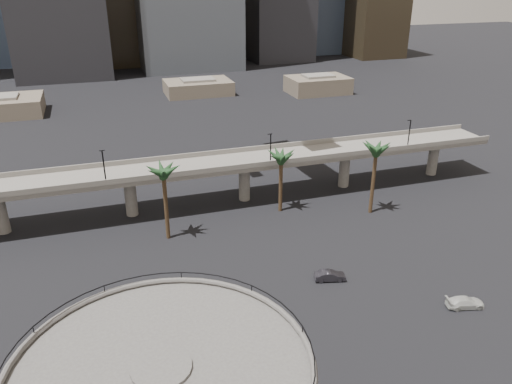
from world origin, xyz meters
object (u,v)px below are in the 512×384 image
object	(u,v)px
overpass	(188,172)
car_a	(230,352)
car_c	(465,302)
car_b	(330,276)

from	to	relation	value
overpass	car_a	distance (m)	42.91
car_a	car_c	size ratio (longest dim) A/B	0.76
car_b	car_c	bearing A→B (deg)	-114.29
overpass	car_c	xyz separation A→B (m)	(29.30, -42.88, -6.59)
overpass	car_b	xyz separation A→B (m)	(14.68, -31.32, -6.58)
car_c	car_a	bearing A→B (deg)	101.61
car_c	overpass	bearing A→B (deg)	47.08
car_a	overpass	bearing A→B (deg)	-7.54
car_b	overpass	bearing A→B (deg)	39.17
car_a	car_c	distance (m)	32.92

